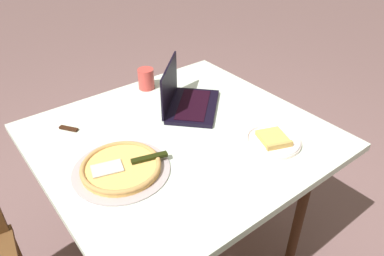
# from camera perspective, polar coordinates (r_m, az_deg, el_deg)

# --- Properties ---
(ground_plane) EXTENTS (12.00, 12.00, 0.00)m
(ground_plane) POSITION_cam_1_polar(r_m,az_deg,el_deg) (2.03, -1.42, -18.52)
(ground_plane) COLOR #775858
(dining_table) EXTENTS (1.13, 1.05, 0.75)m
(dining_table) POSITION_cam_1_polar(r_m,az_deg,el_deg) (1.54, -1.77, -3.06)
(dining_table) COLOR silver
(dining_table) RESTS_ON ground_plane
(laptop) EXTENTS (0.38, 0.38, 0.21)m
(laptop) POSITION_cam_1_polar(r_m,az_deg,el_deg) (1.66, -1.01, 4.57)
(laptop) COLOR black
(laptop) RESTS_ON dining_table
(pizza_plate) EXTENTS (0.23, 0.23, 0.04)m
(pizza_plate) POSITION_cam_1_polar(r_m,az_deg,el_deg) (1.48, 12.71, -1.91)
(pizza_plate) COLOR white
(pizza_plate) RESTS_ON dining_table
(pizza_tray) EXTENTS (0.36, 0.36, 0.03)m
(pizza_tray) POSITION_cam_1_polar(r_m,az_deg,el_deg) (1.33, -11.17, -6.13)
(pizza_tray) COLOR #A79A9C
(pizza_tray) RESTS_ON dining_table
(table_knife) EXTENTS (0.13, 0.18, 0.01)m
(table_knife) POSITION_cam_1_polar(r_m,az_deg,el_deg) (1.63, -20.04, 0.11)
(table_knife) COLOR beige
(table_knife) RESTS_ON dining_table
(drink_cup) EXTENTS (0.08, 0.08, 0.10)m
(drink_cup) POSITION_cam_1_polar(r_m,az_deg,el_deg) (1.84, -7.29, 7.78)
(drink_cup) COLOR #C63F38
(drink_cup) RESTS_ON dining_table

